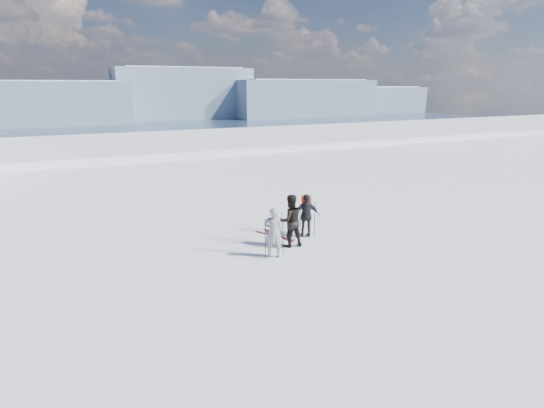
# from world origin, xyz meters

# --- Properties ---
(lake_basin) EXTENTS (820.00, 820.00, 71.62)m
(lake_basin) POSITION_xyz_m (0.00, 30.00, -6.50)
(lake_basin) COLOR white
(lake_basin) RESTS_ON ground
(far_mountain_range) EXTENTS (770.00, 110.00, 53.00)m
(far_mountain_range) POSITION_xyz_m (29.60, 454.78, -7.19)
(far_mountain_range) COLOR slate
(far_mountain_range) RESTS_ON ground
(skier_grey) EXTENTS (0.71, 0.63, 1.65)m
(skier_grey) POSITION_xyz_m (-2.47, 2.36, 0.82)
(skier_grey) COLOR gray
(skier_grey) RESTS_ON ground
(skier_dark) EXTENTS (0.95, 0.77, 1.82)m
(skier_dark) POSITION_xyz_m (-1.57, 2.99, 0.91)
(skier_dark) COLOR black
(skier_dark) RESTS_ON ground
(skier_pack) EXTENTS (1.01, 0.73, 1.59)m
(skier_pack) POSITION_xyz_m (-0.61, 3.58, 0.79)
(skier_pack) COLOR black
(skier_pack) RESTS_ON ground
(backpack) EXTENTS (0.39, 0.31, 0.51)m
(backpack) POSITION_xyz_m (-0.51, 3.81, 1.84)
(backpack) COLOR #F54317
(backpack) RESTS_ON skier_pack
(ski_poles) EXTENTS (2.48, 1.24, 1.34)m
(ski_poles) POSITION_xyz_m (-1.58, 2.88, 0.64)
(ski_poles) COLOR black
(ski_poles) RESTS_ON ground
(skis_loose) EXTENTS (0.95, 1.69, 0.03)m
(skis_loose) POSITION_xyz_m (-1.58, 4.08, 0.01)
(skis_loose) COLOR black
(skis_loose) RESTS_ON ground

